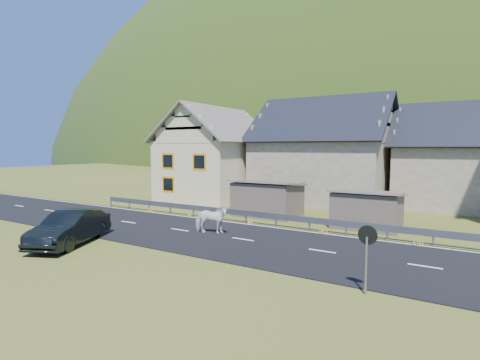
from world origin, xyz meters
The scene contains 14 objects.
ground centered at (0.00, 0.00, 0.00)m, with size 160.00×160.00×0.00m, color #464E1B.
road centered at (0.00, 0.00, 0.02)m, with size 60.00×7.00×0.04m, color black.
lane_markings centered at (0.00, 0.00, 0.04)m, with size 60.00×6.60×0.01m, color silver.
guardrail centered at (0.00, 3.68, 0.56)m, with size 28.10×0.09×0.75m.
shed_left centered at (-2.00, 6.50, 1.10)m, with size 4.30×3.30×2.40m, color #68594C.
shed_right centered at (4.50, 6.00, 1.00)m, with size 3.80×2.90×2.20m, color #68594C.
house_cream centered at (-10.00, 12.00, 4.36)m, with size 7.80×9.80×8.30m.
house_stone_a centered at (-1.00, 15.00, 4.63)m, with size 10.80×9.80×8.90m.
house_stone_b centered at (9.00, 17.00, 4.24)m, with size 9.80×8.80×8.10m.
mountain centered at (5.00, 180.00, -20.00)m, with size 440.00×280.00×260.00m, color #20320C.
conifer_patch centered at (-55.00, 110.00, 6.00)m, with size 76.00×50.00×28.00m, color black.
horse centered at (-2.06, 0.20, 0.79)m, with size 1.78×0.81×1.51m, color silver.
car centered at (-6.49, -4.83, 0.78)m, with size 1.66×4.75×1.56m, color black.
traffic_mirror centered at (6.69, -3.78, 1.57)m, with size 0.60×0.18×2.15m.
Camera 1 is at (9.20, -15.36, 4.51)m, focal length 28.00 mm.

